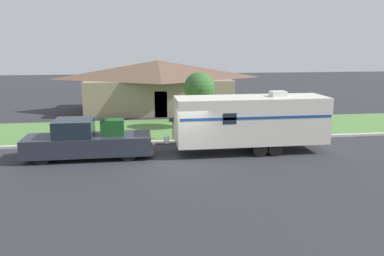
{
  "coord_description": "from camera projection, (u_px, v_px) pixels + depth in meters",
  "views": [
    {
      "loc": [
        -2.08,
        -17.7,
        5.62
      ],
      "look_at": [
        0.63,
        1.28,
        1.4
      ],
      "focal_mm": 35.0,
      "sensor_mm": 36.0,
      "label": 1
    }
  ],
  "objects": [
    {
      "name": "mailbox",
      "position": [
        173.0,
        123.0,
        22.6
      ],
      "size": [
        0.48,
        0.2,
        1.37
      ],
      "color": "brown",
      "rests_on": "ground_plane"
    },
    {
      "name": "curb_strip",
      "position": [
        176.0,
        141.0,
        22.21
      ],
      "size": [
        80.0,
        0.3,
        0.14
      ],
      "color": "beige",
      "rests_on": "ground_plane"
    },
    {
      "name": "ground_plane",
      "position": [
        183.0,
        161.0,
        18.6
      ],
      "size": [
        120.0,
        120.0,
        0.0
      ],
      "primitive_type": "plane",
      "color": "#2D2D33"
    },
    {
      "name": "tree_in_yard",
      "position": [
        199.0,
        88.0,
        25.51
      ],
      "size": [
        2.13,
        2.13,
        3.89
      ],
      "color": "brown",
      "rests_on": "ground_plane"
    },
    {
      "name": "lawn_strip",
      "position": [
        170.0,
        129.0,
        25.76
      ],
      "size": [
        80.0,
        7.0,
        0.03
      ],
      "color": "#568442",
      "rests_on": "ground_plane"
    },
    {
      "name": "travel_trailer",
      "position": [
        251.0,
        120.0,
        19.99
      ],
      "size": [
        9.14,
        2.35,
        3.27
      ],
      "color": "black",
      "rests_on": "ground_plane"
    },
    {
      "name": "pickup_truck",
      "position": [
        87.0,
        141.0,
        18.99
      ],
      "size": [
        6.39,
        1.99,
        2.09
      ],
      "color": "black",
      "rests_on": "ground_plane"
    },
    {
      "name": "house_across_street",
      "position": [
        158.0,
        85.0,
        32.92
      ],
      "size": [
        13.09,
        7.68,
        4.39
      ],
      "color": "gray",
      "rests_on": "ground_plane"
    }
  ]
}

